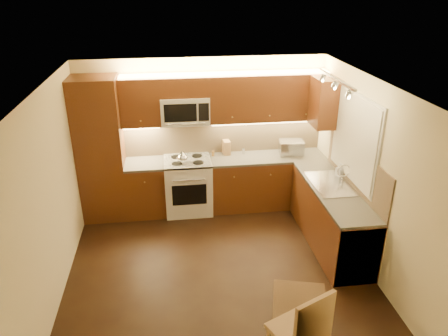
{
  "coord_description": "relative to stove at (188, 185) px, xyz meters",
  "views": [
    {
      "loc": [
        -0.56,
        -4.71,
        3.64
      ],
      "look_at": [
        0.15,
        0.55,
        1.25
      ],
      "focal_mm": 34.21,
      "sensor_mm": 36.0,
      "label": 1
    }
  ],
  "objects": [
    {
      "name": "floor",
      "position": [
        0.3,
        -1.68,
        -0.46
      ],
      "size": [
        4.0,
        4.0,
        0.01
      ],
      "primitive_type": "cube",
      "color": "black",
      "rests_on": "ground"
    },
    {
      "name": "ceiling",
      "position": [
        0.3,
        -1.68,
        2.04
      ],
      "size": [
        4.0,
        4.0,
        0.01
      ],
      "primitive_type": "cube",
      "color": "beige",
      "rests_on": "ground"
    },
    {
      "name": "wall_back",
      "position": [
        0.3,
        0.32,
        0.79
      ],
      "size": [
        4.0,
        0.01,
        2.5
      ],
      "primitive_type": "cube",
      "color": "beige",
      "rests_on": "ground"
    },
    {
      "name": "wall_front",
      "position": [
        0.3,
        -3.67,
        0.79
      ],
      "size": [
        4.0,
        0.01,
        2.5
      ],
      "primitive_type": "cube",
      "color": "beige",
      "rests_on": "ground"
    },
    {
      "name": "wall_left",
      "position": [
        -1.7,
        -1.68,
        0.79
      ],
      "size": [
        0.01,
        4.0,
        2.5
      ],
      "primitive_type": "cube",
      "color": "beige",
      "rests_on": "ground"
    },
    {
      "name": "wall_right",
      "position": [
        2.3,
        -1.68,
        0.79
      ],
      "size": [
        0.01,
        4.0,
        2.5
      ],
      "primitive_type": "cube",
      "color": "beige",
      "rests_on": "ground"
    },
    {
      "name": "pantry",
      "position": [
        -1.35,
        0.02,
        0.69
      ],
      "size": [
        0.7,
        0.6,
        2.3
      ],
      "primitive_type": "cube",
      "color": "#48290F",
      "rests_on": "floor"
    },
    {
      "name": "base_cab_back_left",
      "position": [
        -0.69,
        0.02,
        -0.03
      ],
      "size": [
        0.62,
        0.6,
        0.86
      ],
      "primitive_type": "cube",
      "color": "#48290F",
      "rests_on": "floor"
    },
    {
      "name": "counter_back_left",
      "position": [
        -0.69,
        0.02,
        0.42
      ],
      "size": [
        0.62,
        0.6,
        0.04
      ],
      "primitive_type": "cube",
      "color": "#383533",
      "rests_on": "base_cab_back_left"
    },
    {
      "name": "base_cab_back_right",
      "position": [
        1.34,
        0.02,
        -0.03
      ],
      "size": [
        1.92,
        0.6,
        0.86
      ],
      "primitive_type": "cube",
      "color": "#48290F",
      "rests_on": "floor"
    },
    {
      "name": "counter_back_right",
      "position": [
        1.34,
        0.02,
        0.42
      ],
      "size": [
        1.92,
        0.6,
        0.04
      ],
      "primitive_type": "cube",
      "color": "#383533",
      "rests_on": "base_cab_back_right"
    },
    {
      "name": "base_cab_right",
      "position": [
        2.0,
        -1.28,
        -0.03
      ],
      "size": [
        0.6,
        2.0,
        0.86
      ],
      "primitive_type": "cube",
      "color": "#48290F",
      "rests_on": "floor"
    },
    {
      "name": "counter_right",
      "position": [
        2.0,
        -1.28,
        0.42
      ],
      "size": [
        0.6,
        2.0,
        0.04
      ],
      "primitive_type": "cube",
      "color": "#383533",
      "rests_on": "base_cab_right"
    },
    {
      "name": "dishwasher",
      "position": [
        2.0,
        -1.98,
        -0.03
      ],
      "size": [
        0.58,
        0.6,
        0.84
      ],
      "primitive_type": "cube",
      "color": "silver",
      "rests_on": "floor"
    },
    {
      "name": "backsplash_back",
      "position": [
        0.65,
        0.31,
        0.74
      ],
      "size": [
        3.3,
        0.02,
        0.6
      ],
      "primitive_type": "cube",
      "color": "tan",
      "rests_on": "wall_back"
    },
    {
      "name": "backsplash_right",
      "position": [
        2.29,
        -1.28,
        0.74
      ],
      "size": [
        0.02,
        2.0,
        0.6
      ],
      "primitive_type": "cube",
      "color": "tan",
      "rests_on": "wall_right"
    },
    {
      "name": "upper_cab_back_left",
      "position": [
        -0.69,
        0.15,
        1.42
      ],
      "size": [
        0.62,
        0.35,
        0.75
      ],
      "primitive_type": "cube",
      "color": "#48290F",
      "rests_on": "wall_back"
    },
    {
      "name": "upper_cab_back_right",
      "position": [
        1.34,
        0.15,
        1.42
      ],
      "size": [
        1.92,
        0.35,
        0.75
      ],
      "primitive_type": "cube",
      "color": "#48290F",
      "rests_on": "wall_back"
    },
    {
      "name": "upper_cab_bridge",
      "position": [
        0.0,
        0.15,
        1.63
      ],
      "size": [
        0.76,
        0.35,
        0.31
      ],
      "primitive_type": "cube",
      "color": "#48290F",
      "rests_on": "wall_back"
    },
    {
      "name": "upper_cab_right_corner",
      "position": [
        2.12,
        -0.28,
        1.42
      ],
      "size": [
        0.35,
        0.5,
        0.75
      ],
      "primitive_type": "cube",
      "color": "#48290F",
      "rests_on": "wall_right"
    },
    {
      "name": "stove",
      "position": [
        0.0,
        0.0,
        0.0
      ],
      "size": [
        0.76,
        0.65,
        0.92
      ],
      "primitive_type": null,
      "color": "silver",
      "rests_on": "floor"
    },
    {
      "name": "microwave",
      "position": [
        0.0,
        0.14,
        1.26
      ],
      "size": [
        0.76,
        0.38,
        0.44
      ],
      "primitive_type": null,
      "color": "silver",
      "rests_on": "wall_back"
    },
    {
      "name": "window_frame",
      "position": [
        2.29,
        -1.12,
        1.14
      ],
      "size": [
        0.03,
        1.44,
        1.24
      ],
      "primitive_type": "cube",
      "color": "silver",
      "rests_on": "wall_right"
    },
    {
      "name": "window_blinds",
      "position": [
        2.27,
        -1.12,
        1.14
      ],
      "size": [
        0.02,
        1.36,
        1.16
      ],
      "primitive_type": "cube",
      "color": "silver",
      "rests_on": "wall_right"
    },
    {
      "name": "sink",
      "position": [
        2.0,
        -1.12,
        0.52
      ],
      "size": [
        0.52,
        0.86,
        0.15
      ],
      "primitive_type": null,
      "color": "silver",
      "rests_on": "counter_right"
    },
    {
      "name": "faucet",
      "position": [
        2.18,
        -1.12,
        0.59
      ],
      "size": [
        0.2,
        0.04,
        0.3
      ],
      "primitive_type": null,
      "color": "silver",
      "rests_on": "counter_right"
    },
    {
      "name": "track_light_bar",
      "position": [
        1.85,
        -1.27,
        2.0
      ],
      "size": [
        0.04,
        1.2,
        0.03
      ],
      "primitive_type": "cube",
      "color": "silver",
      "rests_on": "ceiling"
    },
    {
      "name": "kettle",
      "position": [
        -0.08,
        -0.11,
        0.56
      ],
      "size": [
        0.23,
        0.23,
        0.2
      ],
      "primitive_type": null,
      "rotation": [
        0.0,
        0.0,
        -0.42
      ],
      "color": "silver",
      "rests_on": "stove"
    },
    {
      "name": "toaster_oven",
      "position": [
        1.75,
        0.07,
        0.56
      ],
      "size": [
        0.42,
        0.34,
        0.24
      ],
      "primitive_type": "cube",
      "rotation": [
        0.0,
        0.0,
        -0.11
      ],
      "color": "silver",
      "rests_on": "counter_back_right"
    },
    {
      "name": "knife_block",
      "position": [
        0.68,
        0.22,
        0.56
      ],
      "size": [
        0.13,
        0.18,
        0.24
      ],
      "primitive_type": "cube",
      "rotation": [
        0.0,
        0.0,
        0.11
      ],
      "color": "olive",
      "rests_on": "counter_back_right"
    },
    {
      "name": "spice_jar_a",
      "position": [
        0.64,
        0.26,
        0.49
      ],
      "size": [
        0.06,
        0.06,
        0.09
      ],
      "primitive_type": "cylinder",
      "rotation": [
        0.0,
        0.0,
        0.36
      ],
      "color": "silver",
      "rests_on": "counter_back_right"
    },
    {
      "name": "spice_jar_b",
      "position": [
        0.44,
        0.16,
        0.48
      ],
      "size": [
        0.05,
        0.05,
        0.09
      ],
      "primitive_type": "cylinder",
      "rotation": [
        0.0,
        0.0,
        -0.1
      ],
      "color": "brown",
      "rests_on": "counter_back_right"
    },
    {
      "name": "spice_jar_c",
      "position": [
        0.96,
        0.18,
        0.49
      ],
      "size": [
        0.06,
        0.06,
        0.1
      ],
      "primitive_type": "cylinder",
      "rotation": [
        0.0,
        0.0,
        0.41
      ],
      "color": "silver",
      "rests_on": "counter_back_right"
    },
    {
      "name": "spice_jar_d",
      "position": [
        0.65,
        0.26,
        0.49
      ],
      "size": [
        0.05,
        0.05,
        0.1
      ],
      "primitive_type": "cylinder",
      "rotation": [
        0.0,
        0.0,
        0.24
      ],
      "color": "#A78732",
      "rests_on": "counter_back_right"
    },
    {
      "name": "soap_bottle",
      "position": [
        2.22,
        -0.89,
        0.55
      ],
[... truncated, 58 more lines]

